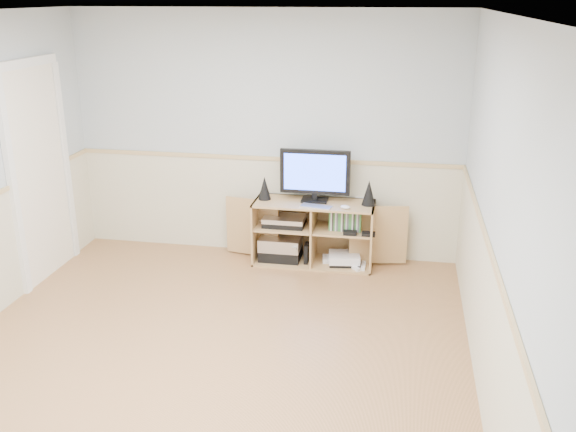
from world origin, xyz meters
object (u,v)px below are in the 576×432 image
object	(u,v)px
keyboard	(316,207)
monitor	(315,174)
media_cabinet	(314,231)
game_consoles	(343,259)

from	to	relation	value
keyboard	monitor	bearing A→B (deg)	112.61
media_cabinet	keyboard	size ratio (longest dim) A/B	6.25
media_cabinet	keyboard	bearing A→B (deg)	-78.11
monitor	game_consoles	bearing A→B (deg)	-11.08
monitor	keyboard	size ratio (longest dim) A/B	2.32
media_cabinet	game_consoles	distance (m)	0.41
monitor	game_consoles	world-z (taller)	monitor
media_cabinet	game_consoles	world-z (taller)	media_cabinet
media_cabinet	monitor	world-z (taller)	monitor
media_cabinet	keyboard	distance (m)	0.38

